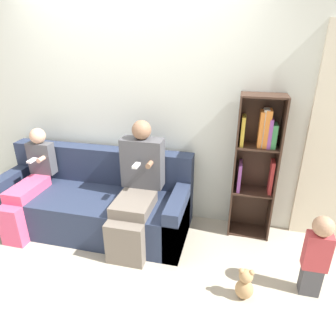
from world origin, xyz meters
TOP-DOWN VIEW (x-y plane):
  - ground_plane at (0.00, 0.00)m, footprint 14.00×14.00m
  - back_wall at (0.00, 0.97)m, footprint 10.00×0.06m
  - couch at (-0.37, 0.52)m, footprint 2.13×0.84m
  - adult_seated at (0.20, 0.40)m, footprint 0.42×0.75m
  - child_seated at (-1.02, 0.36)m, footprint 0.28×0.77m
  - toddler_standing at (1.82, 0.03)m, footprint 0.19×0.16m
  - bookshelf at (1.33, 0.82)m, footprint 0.42×0.28m
  - teddy_bear at (1.29, -0.17)m, footprint 0.15×0.12m

SIDE VIEW (x-z plane):
  - ground_plane at x=0.00m, z-range 0.00..0.00m
  - teddy_bear at x=1.29m, z-range -0.01..0.29m
  - couch at x=-0.37m, z-range -0.13..0.70m
  - toddler_standing at x=1.82m, z-range 0.03..0.77m
  - child_seated at x=-1.02m, z-range 0.00..1.06m
  - adult_seated at x=0.20m, z-range 0.01..1.25m
  - bookshelf at x=1.33m, z-range 0.10..1.60m
  - back_wall at x=0.00m, z-range 0.00..2.55m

